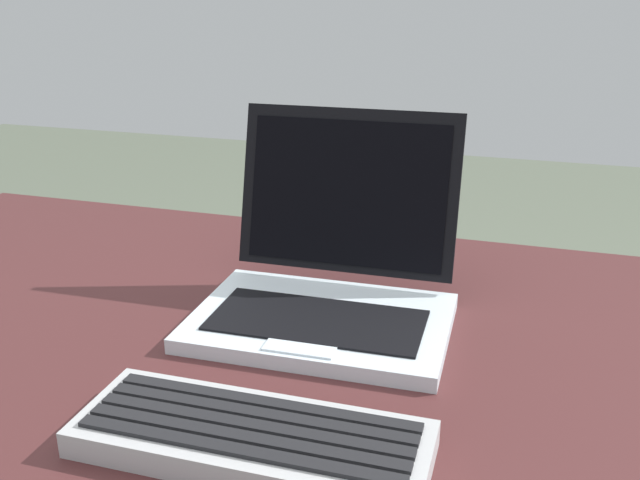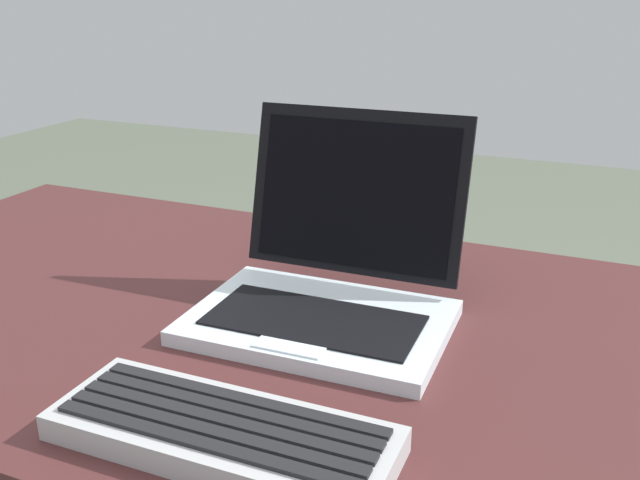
% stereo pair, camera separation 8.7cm
% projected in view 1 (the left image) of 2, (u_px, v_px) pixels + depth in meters
% --- Properties ---
extents(desk, '(1.69, 0.74, 0.71)m').
position_uv_depth(desk, '(364.00, 393.00, 0.91)').
color(desk, '#492323').
rests_on(desk, ground).
extents(laptop_front, '(0.32, 0.28, 0.25)m').
position_uv_depth(laptop_front, '(330.00, 279.00, 0.90)').
color(laptop_front, silver).
rests_on(laptop_front, desk).
extents(external_keyboard, '(0.33, 0.12, 0.03)m').
position_uv_depth(external_keyboard, '(252.00, 438.00, 0.65)').
color(external_keyboard, '#B4B5B7').
rests_on(external_keyboard, desk).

